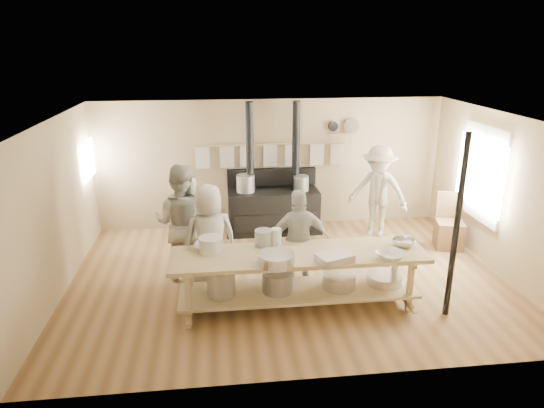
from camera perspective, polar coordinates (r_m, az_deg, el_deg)
name	(u,v)px	position (r m, az deg, el deg)	size (l,w,h in m)	color
ground	(289,278)	(8.02, 1.96, -8.65)	(7.00, 7.00, 0.00)	brown
room_shell	(290,182)	(7.42, 2.10, 2.56)	(7.00, 7.00, 7.00)	tan
window_right	(482,173)	(9.17, 23.49, 3.34)	(0.09, 1.50, 1.65)	beige
left_opening	(88,160)	(9.57, -20.82, 4.89)	(0.00, 0.90, 0.90)	white
stove	(273,206)	(9.75, 0.10, -0.24)	(1.90, 0.75, 2.60)	black
towel_rail	(272,152)	(9.74, -0.05, 6.08)	(3.00, 0.04, 0.47)	#9D885A
back_wall_shelf	(344,129)	(9.96, 8.42, 8.78)	(0.63, 0.14, 0.32)	#9D885A
prep_table	(298,274)	(6.99, 3.04, -8.23)	(3.60, 0.90, 0.85)	#9D885A
support_post	(456,229)	(6.93, 20.87, -2.72)	(0.08, 0.08, 2.60)	black
cook_far_left	(189,221)	(8.36, -9.73, -1.97)	(0.56, 0.37, 1.55)	#BAB9A5
cook_left	(182,222)	(7.80, -10.54, -2.15)	(0.92, 0.72, 1.90)	#BAB9A5
cook_center	(210,238)	(7.42, -7.31, -4.01)	(0.82, 0.53, 1.68)	#BAB9A5
cook_right	(299,241)	(7.35, 3.22, -4.38)	(0.95, 0.39, 1.61)	#BAB9A5
cook_by_window	(378,191)	(9.64, 12.37, 1.48)	(1.17, 0.67, 1.81)	#BAB9A5
chair	(449,232)	(9.62, 20.08, -3.08)	(0.58, 0.58, 1.02)	#503720
bowl_white_a	(206,246)	(7.01, -7.74, -4.97)	(0.34, 0.34, 0.08)	white
bowl_steel_a	(278,261)	(6.49, 0.69, -6.71)	(0.32, 0.32, 0.10)	silver
bowl_white_b	(391,255)	(6.85, 13.80, -5.89)	(0.39, 0.39, 0.09)	white
bowl_steel_b	(403,243)	(7.30, 15.21, -4.42)	(0.33, 0.33, 0.10)	silver
roasting_pan	(335,258)	(6.62, 7.39, -6.31)	(0.47, 0.31, 0.10)	#B2B2B7
mixing_bowl_large	(277,259)	(6.47, 0.54, -6.51)	(0.48, 0.48, 0.15)	silver
bucket_galv	(263,238)	(7.05, -1.01, -3.99)	(0.25, 0.25, 0.23)	gray
deep_bowl_enamel	(211,244)	(6.90, -7.22, -4.73)	(0.34, 0.34, 0.21)	white
pitcher	(276,237)	(7.06, 0.49, -3.87)	(0.16, 0.16, 0.25)	white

